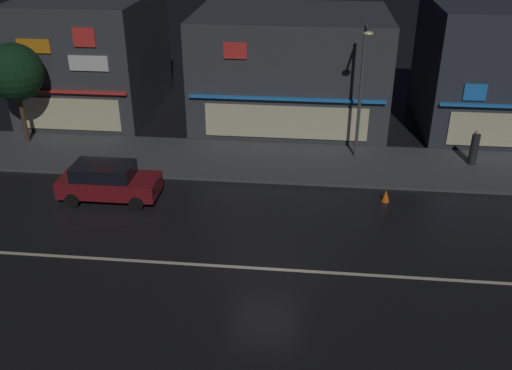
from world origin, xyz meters
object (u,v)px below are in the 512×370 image
Objects in this scene: streetlamp_west at (362,82)px; pedestrian_on_sidewalk at (474,149)px; parked_car_near_kerb at (108,181)px; traffic_cone at (386,196)px.

pedestrian_on_sidewalk is (5.70, -0.13, -3.15)m from streetlamp_west.
parked_car_near_kerb is (-16.73, -5.15, -0.08)m from pedestrian_on_sidewalk.
parked_car_near_kerb is at bearing 146.43° from pedestrian_on_sidewalk.
streetlamp_west is 12.13× the size of traffic_cone.
pedestrian_on_sidewalk is at bearing 41.84° from traffic_cone.
streetlamp_west is at bearing 127.99° from pedestrian_on_sidewalk.
traffic_cone is (12.13, 1.04, -0.59)m from parked_car_near_kerb.
traffic_cone is at bearing -75.50° from streetlamp_west.
pedestrian_on_sidewalk is 6.21m from traffic_cone.
traffic_cone is (1.10, -4.25, -3.83)m from streetlamp_west.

